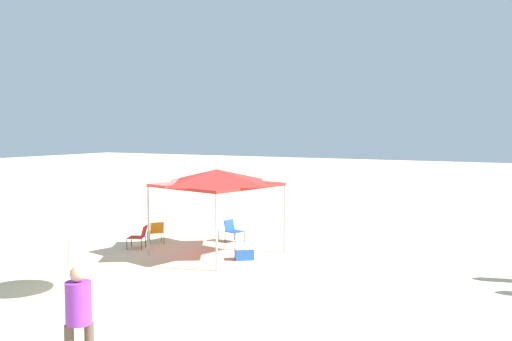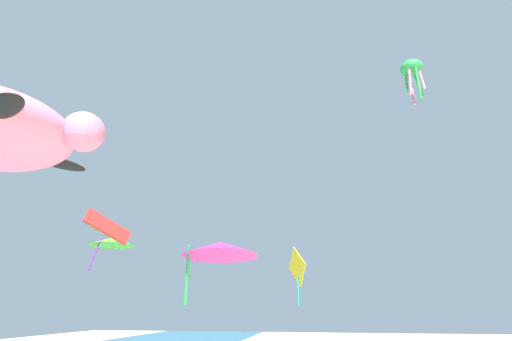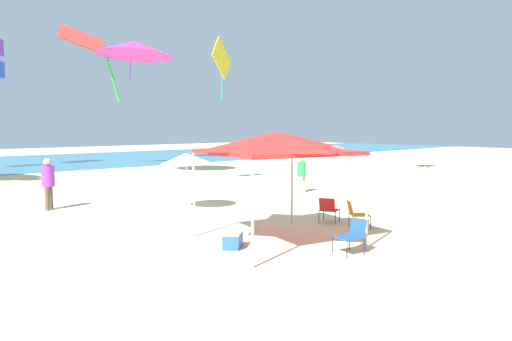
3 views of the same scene
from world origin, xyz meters
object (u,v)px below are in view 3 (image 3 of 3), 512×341
cooler_box (233,240)px  person_beachcomber (301,172)px  person_near_umbrella (48,180)px  kite_delta_magenta (134,49)px  beach_umbrella (186,158)px  canopy_tent (276,143)px  kite_diamond_yellow (222,61)px  folding_chair_facing_ocean (356,212)px  kite_delta_lime (147,50)px  kite_parafoil_red (81,39)px  folding_chair_left_of_tent (352,234)px  folding_chair_near_cooler (328,208)px

cooler_box → person_beachcomber: bearing=32.8°
person_near_umbrella → kite_delta_magenta: kite_delta_magenta is taller
person_near_umbrella → beach_umbrella: bearing=-94.1°
canopy_tent → kite_diamond_yellow: bearing=57.3°
cooler_box → kite_delta_magenta: size_ratio=0.13×
beach_umbrella → folding_chair_facing_ocean: size_ratio=2.58×
kite_delta_lime → kite_diamond_yellow: kite_delta_lime is taller
kite_parafoil_red → folding_chair_left_of_tent: bearing=-68.5°
canopy_tent → beach_umbrella: canopy_tent is taller
folding_chair_facing_ocean → person_beachcomber: (4.36, 6.18, 0.49)m
cooler_box → kite_delta_magenta: (6.30, 17.03, 7.45)m
person_near_umbrella → kite_delta_magenta: (7.89, 8.40, 6.55)m
folding_chair_left_of_tent → kite_delta_magenta: size_ratio=0.14×
kite_parafoil_red → kite_diamond_yellow: bearing=-42.7°
kite_delta_lime → kite_delta_magenta: size_ratio=0.81×
person_near_umbrella → kite_parafoil_red: size_ratio=0.63×
folding_chair_left_of_tent → folding_chair_near_cooler: bearing=151.2°
folding_chair_facing_ocean → folding_chair_near_cooler: bearing=43.0°
folding_chair_left_of_tent → kite_diamond_yellow: 18.06m
folding_chair_near_cooler → kite_diamond_yellow: (5.48, 12.43, 6.32)m
kite_diamond_yellow → kite_delta_magenta: kite_delta_magenta is taller
canopy_tent → kite_delta_lime: size_ratio=0.84×
cooler_box → kite_diamond_yellow: kite_diamond_yellow is taller
folding_chair_near_cooler → kite_delta_lime: kite_delta_lime is taller
beach_umbrella → folding_chair_left_of_tent: (-0.36, -7.60, -1.40)m
folding_chair_facing_ocean → kite_parafoil_red: 26.61m
folding_chair_near_cooler → kite_delta_lime: (9.46, 28.26, 9.24)m
person_beachcomber → kite_diamond_yellow: kite_diamond_yellow is taller
folding_chair_facing_ocean → kite_delta_magenta: (2.15, 17.71, 7.18)m
canopy_tent → person_near_umbrella: canopy_tent is taller
folding_chair_left_of_tent → person_beachcomber: 10.29m
kite_diamond_yellow → cooler_box: bearing=-145.9°
folding_chair_near_cooler → person_near_umbrella: 10.09m
person_beachcomber → kite_diamond_yellow: bearing=-80.9°
kite_delta_magenta → folding_chair_facing_ocean: bearing=-27.1°
kite_delta_lime → kite_delta_magenta: bearing=-102.1°
beach_umbrella → kite_delta_magenta: kite_delta_magenta is taller
folding_chair_left_of_tent → person_beachcomber: (6.71, 7.78, 0.49)m
kite_delta_lime → kite_diamond_yellow: bearing=-84.1°
kite_diamond_yellow → kite_delta_magenta: bearing=108.4°
folding_chair_near_cooler → kite_delta_lime: 31.20m
folding_chair_near_cooler → folding_chair_facing_ocean: 1.00m
person_near_umbrella → kite_delta_lime: kite_delta_lime is taller
folding_chair_facing_ocean → kite_diamond_yellow: 15.80m
folding_chair_left_of_tent → kite_delta_lime: size_ratio=0.17×
kite_delta_magenta → person_beachcomber: bearing=-9.4°
folding_chair_near_cooler → kite_delta_magenta: bearing=-31.0°
cooler_box → canopy_tent: bearing=-13.1°
folding_chair_left_of_tent → person_beachcomber: bearing=151.9°
folding_chair_left_of_tent → folding_chair_facing_ocean: (2.35, 1.60, 0.00)m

